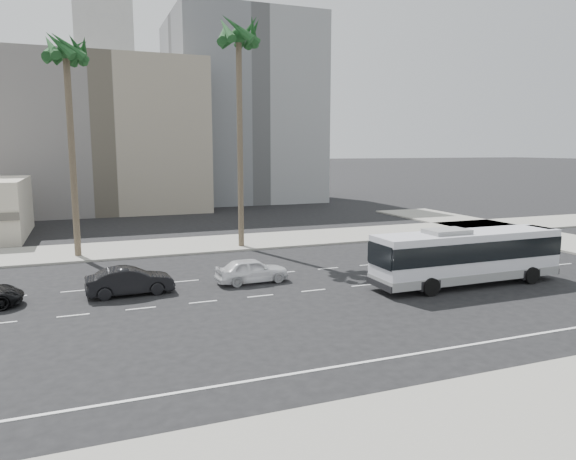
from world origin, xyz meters
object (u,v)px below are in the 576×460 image
car_b (130,281)px  palm_near (239,40)px  car_a (252,270)px  palm_mid (66,56)px  city_bus (467,255)px

car_b → palm_near: size_ratio=0.26×
car_a → car_b: car_b is taller
car_b → palm_mid: palm_mid is taller
car_b → palm_mid: 17.33m
city_bus → car_b: 18.38m
car_b → palm_near: 20.32m
car_a → car_b: bearing=89.4°
city_bus → car_b: size_ratio=2.55×
car_a → palm_mid: size_ratio=0.27×
city_bus → car_a: city_bus is taller
palm_near → city_bus: bearing=-60.6°
car_b → city_bus: bearing=-107.2°
city_bus → palm_near: (-8.64, 15.36, 13.66)m
car_a → palm_near: bearing=-14.8°
city_bus → car_a: 12.09m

